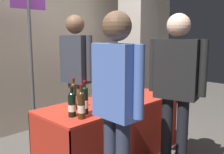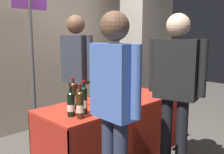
{
  "view_description": "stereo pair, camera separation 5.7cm",
  "coord_description": "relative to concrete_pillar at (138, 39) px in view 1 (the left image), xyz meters",
  "views": [
    {
      "loc": [
        -2.14,
        -2.08,
        1.52
      ],
      "look_at": [
        0.0,
        0.0,
        1.03
      ],
      "focal_mm": 40.87,
      "sensor_mm": 36.0,
      "label": 1
    },
    {
      "loc": [
        -2.1,
        -2.12,
        1.52
      ],
      "look_at": [
        0.0,
        0.0,
        1.03
      ],
      "focal_mm": 40.87,
      "sensor_mm": 36.0,
      "label": 2
    }
  ],
  "objects": [
    {
      "name": "taster_foreground_left",
      "position": [
        -2.29,
        -1.61,
        -0.42
      ],
      "size": [
        0.23,
        0.55,
        1.71
      ],
      "rotation": [
        0.0,
        0.0,
        1.52
      ],
      "color": "#2D3347",
      "rests_on": "ground_plane"
    },
    {
      "name": "brochure_stand",
      "position": [
        -1.57,
        -1.1,
        -0.64
      ],
      "size": [
        0.15,
        0.07,
        0.16
      ],
      "primitive_type": "cube",
      "rotation": [
        -0.13,
        0.0,
        2.83
      ],
      "color": "silver",
      "rests_on": "tasting_table"
    },
    {
      "name": "featured_wine_bottle",
      "position": [
        -2.28,
        -1.14,
        -0.58
      ],
      "size": [
        0.07,
        0.07,
        0.34
      ],
      "color": "#38230F",
      "rests_on": "tasting_table"
    },
    {
      "name": "vendor_presenter",
      "position": [
        -1.68,
        -0.29,
        -0.37
      ],
      "size": [
        0.26,
        0.56,
        1.78
      ],
      "rotation": [
        0.0,
        0.0,
        -1.44
      ],
      "color": "#4C4233",
      "rests_on": "ground_plane"
    },
    {
      "name": "back_partition",
      "position": [
        -1.62,
        0.79,
        -0.06
      ],
      "size": [
        7.73,
        0.12,
        2.77
      ],
      "primitive_type": "cube",
      "color": "#B2A893",
      "rests_on": "ground_plane"
    },
    {
      "name": "tasting_table",
      "position": [
        -1.62,
        -0.91,
        -0.94
      ],
      "size": [
        1.8,
        0.73,
        0.73
      ],
      "color": "red",
      "rests_on": "ground_plane"
    },
    {
      "name": "wine_glass_near_vendor",
      "position": [
        -0.83,
        -1.08,
        -0.62
      ],
      "size": [
        0.07,
        0.07,
        0.14
      ],
      "color": "silver",
      "rests_on": "tasting_table"
    },
    {
      "name": "booth_signpost",
      "position": [
        -2.04,
        0.24,
        -0.18
      ],
      "size": [
        0.5,
        0.04,
        2.07
      ],
      "color": "#47474C",
      "rests_on": "ground_plane"
    },
    {
      "name": "display_bottle_1",
      "position": [
        -2.15,
        -0.85,
        -0.57
      ],
      "size": [
        0.07,
        0.07,
        0.34
      ],
      "color": "#38230F",
      "rests_on": "tasting_table"
    },
    {
      "name": "display_bottle_3",
      "position": [
        -2.31,
        -1.03,
        -0.59
      ],
      "size": [
        0.08,
        0.08,
        0.3
      ],
      "color": "black",
      "rests_on": "tasting_table"
    },
    {
      "name": "display_bottle_2",
      "position": [
        -1.88,
        -1.13,
        -0.59
      ],
      "size": [
        0.07,
        0.07,
        0.31
      ],
      "color": "black",
      "rests_on": "tasting_table"
    },
    {
      "name": "flower_vase",
      "position": [
        -1.64,
        -0.86,
        -0.59
      ],
      "size": [
        0.08,
        0.08,
        0.41
      ],
      "color": "silver",
      "rests_on": "tasting_table"
    },
    {
      "name": "taster_foreground_right",
      "position": [
        -1.43,
        -1.65,
        -0.39
      ],
      "size": [
        0.3,
        0.59,
        1.74
      ],
      "rotation": [
        0.0,
        0.0,
        1.79
      ],
      "color": "black",
      "rests_on": "ground_plane"
    },
    {
      "name": "display_bottle_0",
      "position": [
        -2.17,
        -1.06,
        -0.57
      ],
      "size": [
        0.07,
        0.07,
        0.34
      ],
      "color": "black",
      "rests_on": "tasting_table"
    },
    {
      "name": "concrete_pillar",
      "position": [
        0.0,
        0.0,
        0.0
      ],
      "size": [
        0.52,
        0.52,
        2.89
      ],
      "primitive_type": "cube",
      "color": "gray",
      "rests_on": "ground_plane"
    },
    {
      "name": "wine_glass_mid",
      "position": [
        -1.99,
        -1.07,
        -0.62
      ],
      "size": [
        0.08,
        0.08,
        0.13
      ],
      "color": "silver",
      "rests_on": "tasting_table"
    }
  ]
}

